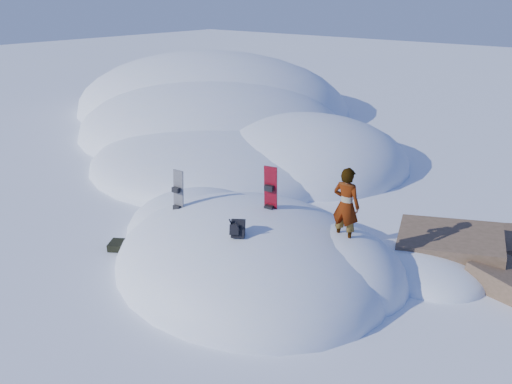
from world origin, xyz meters
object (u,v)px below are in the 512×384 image
Objects in this scene: snowboard_dark at (178,201)px; person at (346,205)px; snowboard_red at (270,200)px; backpack at (238,229)px.

snowboard_dark is 4.16m from person.
snowboard_red is 1.00× the size of person.
snowboard_dark is 3.33× the size of backpack.
snowboard_dark reaches higher than backpack.
snowboard_red is 1.86m from person.
snowboard_red is at bearing 66.26° from backpack.
backpack is 2.40m from person.
snowboard_red is 1.50m from backpack.
snowboard_red reaches higher than snowboard_dark.
snowboard_red reaches higher than backpack.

